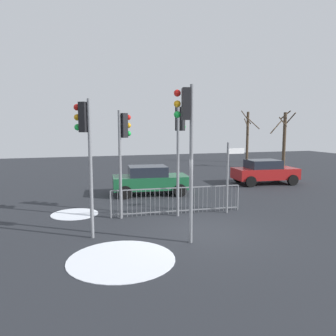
# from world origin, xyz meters

# --- Properties ---
(ground_plane) EXTENTS (60.00, 60.00, 0.00)m
(ground_plane) POSITION_xyz_m (0.00, 0.00, 0.00)
(ground_plane) COLOR #26282D
(traffic_light_rear_right) EXTENTS (0.49, 0.44, 4.28)m
(traffic_light_rear_right) POSITION_xyz_m (-3.58, 0.53, 3.14)
(traffic_light_rear_right) COLOR slate
(traffic_light_rear_right) RESTS_ON ground
(traffic_light_rear_left) EXTENTS (0.56, 0.36, 4.64)m
(traffic_light_rear_left) POSITION_xyz_m (-0.83, -0.83, 3.40)
(traffic_light_rear_left) COLOR slate
(traffic_light_rear_left) RESTS_ON ground
(traffic_light_mid_right) EXTENTS (0.47, 0.46, 4.30)m
(traffic_light_mid_right) POSITION_xyz_m (0.02, 2.15, 3.15)
(traffic_light_mid_right) COLOR slate
(traffic_light_mid_right) RESTS_ON ground
(traffic_light_foreground_right) EXTENTS (0.52, 0.41, 4.05)m
(traffic_light_foreground_right) POSITION_xyz_m (-2.12, 2.43, 2.97)
(traffic_light_foreground_right) COLOR slate
(traffic_light_foreground_right) RESTS_ON ground
(direction_sign_post) EXTENTS (0.79, 0.10, 2.84)m
(direction_sign_post) POSITION_xyz_m (2.03, 1.93, 1.60)
(direction_sign_post) COLOR slate
(direction_sign_post) RESTS_ON ground
(pedestrian_guard_railing) EXTENTS (5.29, 0.40, 1.07)m
(pedestrian_guard_railing) POSITION_xyz_m (-0.01, 2.37, 0.55)
(pedestrian_guard_railing) COLOR slate
(pedestrian_guard_railing) RESTS_ON ground
(car_red_near) EXTENTS (3.94, 2.22, 1.47)m
(car_red_near) POSITION_xyz_m (7.34, 7.38, 0.77)
(car_red_near) COLOR maroon
(car_red_near) RESTS_ON ground
(car_green_trailing) EXTENTS (3.96, 2.27, 1.47)m
(car_green_trailing) POSITION_xyz_m (-0.10, 6.38, 0.77)
(car_green_trailing) COLOR #195933
(car_green_trailing) RESTS_ON ground
(bare_tree_left) EXTENTS (1.69, 1.69, 4.83)m
(bare_tree_left) POSITION_xyz_m (13.25, 13.52, 2.52)
(bare_tree_left) COLOR #473828
(bare_tree_left) RESTS_ON ground
(bare_tree_centre) EXTENTS (1.64, 1.08, 5.04)m
(bare_tree_centre) POSITION_xyz_m (12.90, 18.68, 2.62)
(bare_tree_centre) COLOR #473828
(bare_tree_centre) RESTS_ON ground
(snow_patch_kerb) EXTENTS (1.84, 1.84, 0.01)m
(snow_patch_kerb) POSITION_xyz_m (-3.92, 3.52, 0.01)
(snow_patch_kerb) COLOR white
(snow_patch_kerb) RESTS_ON ground
(snow_patch_island) EXTENTS (2.82, 2.82, 0.01)m
(snow_patch_island) POSITION_xyz_m (-2.89, -1.53, 0.01)
(snow_patch_island) COLOR white
(snow_patch_island) RESTS_ON ground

